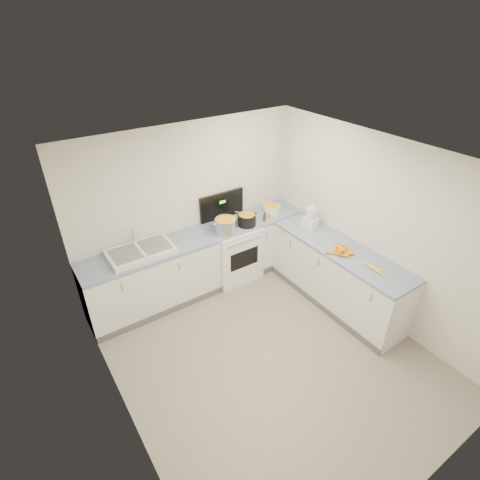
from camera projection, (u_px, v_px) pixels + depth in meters
floor at (269, 355)px, 4.75m from camera, size 3.50×4.00×0.00m
ceiling at (280, 167)px, 3.44m from camera, size 3.50×4.00×0.00m
wall_back at (189, 208)px, 5.50m from camera, size 3.50×0.00×2.50m
wall_front at (447, 416)px, 2.68m from camera, size 3.50×0.00×2.50m
wall_left at (116, 344)px, 3.26m from camera, size 0.00×4.00×2.50m
wall_right at (378, 231)px, 4.93m from camera, size 0.00×4.00×2.50m
counter_back at (202, 261)px, 5.70m from camera, size 3.50×0.62×0.94m
counter_right at (337, 275)px, 5.40m from camera, size 0.62×2.20×0.94m
stove at (232, 250)px, 5.95m from camera, size 0.76×0.65×1.36m
sink at (141, 251)px, 5.01m from camera, size 0.86×0.52×0.31m
steel_pot at (226, 226)px, 5.47m from camera, size 0.39×0.39×0.24m
black_pot at (247, 220)px, 5.66m from camera, size 0.35×0.35×0.20m
wooden_spoon at (247, 214)px, 5.60m from camera, size 0.23×0.33×0.02m
mixing_bowl at (272, 209)px, 6.01m from camera, size 0.30×0.30×0.13m
extract_bottle at (265, 217)px, 5.78m from camera, size 0.05×0.05×0.12m
spice_jar at (271, 216)px, 5.85m from camera, size 0.05×0.05×0.09m
food_processor at (311, 218)px, 5.58m from camera, size 0.20×0.23×0.35m
carrot_pile at (342, 250)px, 5.03m from camera, size 0.39×0.34×0.09m
peeled_carrots at (375, 269)px, 4.69m from camera, size 0.12×0.36×0.04m
peelings at (125, 253)px, 4.90m from camera, size 0.22×0.27×0.01m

